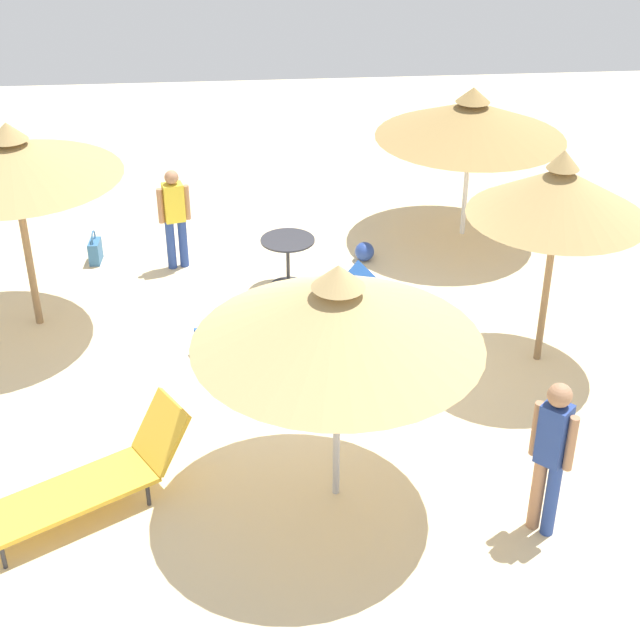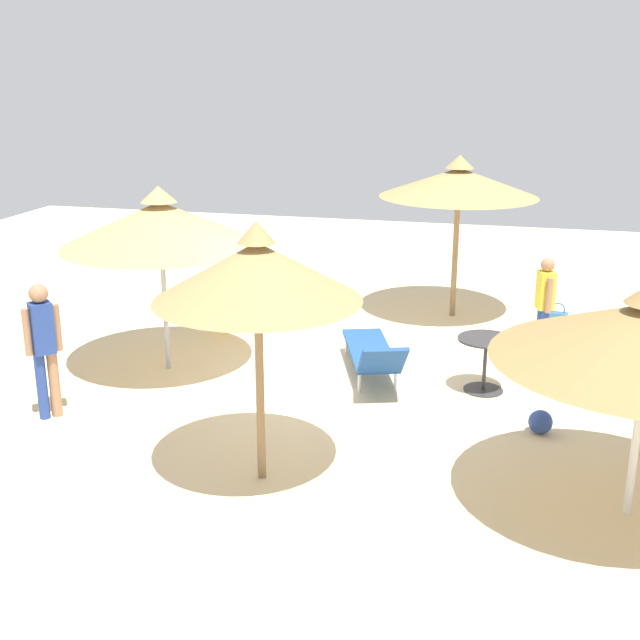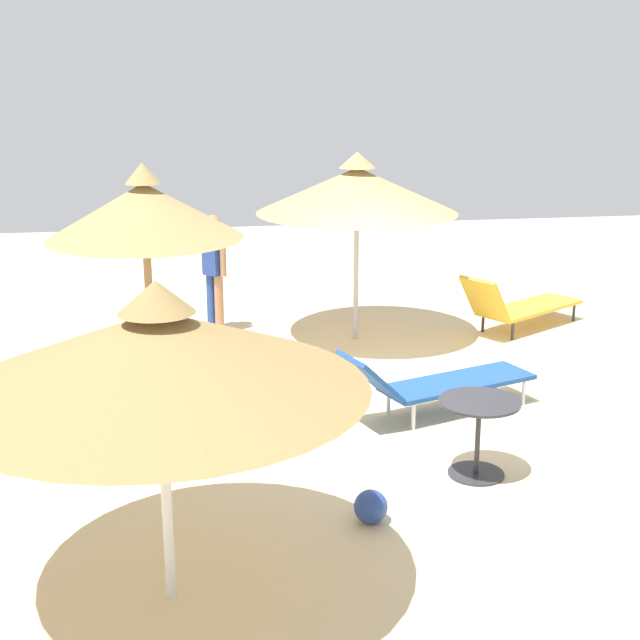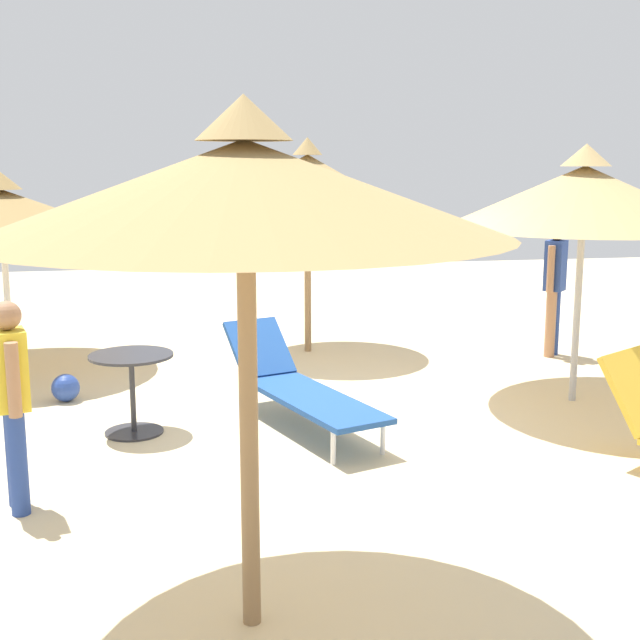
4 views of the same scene
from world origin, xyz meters
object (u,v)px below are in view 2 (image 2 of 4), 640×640
Objects in this scene: parasol_umbrella_far_left at (257,272)px; side_table_round at (485,355)px; beach_ball at (540,422)px; person_standing_back at (44,343)px; parasol_umbrella_far_right at (160,224)px; lounge_chair_near_right at (225,298)px; parasol_umbrella_front at (459,182)px; lounge_chair_center at (373,353)px; handbag at (557,322)px; person_standing_near_left at (545,302)px.

side_table_round is (-2.14, -3.00, -1.73)m from parasol_umbrella_far_left.
person_standing_back is at bearing 9.56° from beach_ball.
parasol_umbrella_far_right is 1.00× the size of parasol_umbrella_far_left.
lounge_chair_near_right is 6.19m from beach_ball.
lounge_chair_near_right is at bearing -89.22° from parasol_umbrella_far_right.
parasol_umbrella_far_left is at bearing 32.48° from beach_ball.
parasol_umbrella_front reaches higher than lounge_chair_near_right.
parasol_umbrella_front is at bearing -72.32° from beach_ball.
side_table_round is at bearing -176.92° from parasol_umbrella_far_right.
lounge_chair_near_right is 3.65m from lounge_chair_center.
handbag is at bearing -141.08° from person_standing_back.
parasol_umbrella_far_left is 1.16× the size of lounge_chair_center.
person_standing_back is 2.25× the size of side_table_round.
lounge_chair_near_right is at bearing -65.65° from parasol_umbrella_far_left.
person_standing_near_left is 1.42m from handbag.
lounge_chair_near_right is at bearing 6.56° from handbag.
side_table_round is (-1.52, 0.04, 0.12)m from lounge_chair_center.
parasol_umbrella_far_right is 1.27× the size of lounge_chair_near_right.
parasol_umbrella_far_right is 5.65m from person_standing_near_left.
parasol_umbrella_far_left is at bearing 54.51° from side_table_round.
lounge_chair_center is at bearing -1.62° from side_table_round.
lounge_chair_center is 4.29m from person_standing_back.
parasol_umbrella_far_left reaches higher than side_table_round.
handbag is at bearing -109.78° from side_table_round.
handbag is (-3.15, -5.81, -2.05)m from parasol_umbrella_far_left.
parasol_umbrella_far_left is 5.41× the size of handbag.
person_standing_near_left is 2.84m from beach_ball.
parasol_umbrella_far_right is 1.62× the size of person_standing_back.
person_standing_near_left is (-2.27, -1.54, 0.46)m from lounge_chair_center.
parasol_umbrella_far_left is 3.61m from lounge_chair_center.
lounge_chair_center is at bearing -148.72° from person_standing_back.
person_standing_near_left is at bearing -147.60° from person_standing_back.
handbag is at bearing -132.41° from lounge_chair_center.
lounge_chair_center is 4.67× the size of handbag.
beach_ball is (-2.24, 1.22, -0.24)m from lounge_chair_center.
beach_ball is at bearing 169.73° from parasol_umbrella_far_right.
lounge_chair_near_right is at bearing -32.80° from beach_ball.
side_table_round is at bearing 178.38° from lounge_chair_center.
lounge_chair_near_right is at bearing -98.79° from person_standing_back.
side_table_round is at bearing 64.58° from person_standing_near_left.
parasol_umbrella_front is 6.51m from parasol_umbrella_far_left.
beach_ball is (-5.17, 0.94, -1.96)m from parasol_umbrella_far_right.
parasol_umbrella_far_right reaches higher than beach_ball.
parasol_umbrella_far_left is at bearing 114.35° from lounge_chair_near_right.
parasol_umbrella_front reaches higher than lounge_chair_center.
parasol_umbrella_far_right is 5.43× the size of handbag.
person_standing_back is (0.70, 1.93, -1.13)m from parasol_umbrella_far_right.
parasol_umbrella_front is 2.73m from person_standing_near_left.
lounge_chair_center is (-2.93, -0.28, -1.71)m from parasol_umbrella_far_right.
beach_ball is at bearing 85.89° from handbag.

